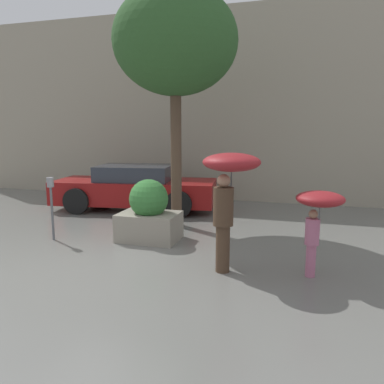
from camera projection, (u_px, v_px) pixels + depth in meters
The scene contains 8 objects.
ground_plane at pixel (100, 264), 6.45m from camera, with size 40.00×40.00×0.00m, color slate.
building_facade at pixel (199, 107), 12.10m from camera, with size 18.00×0.30×6.00m.
planter_box at pixel (149, 214), 7.74m from camera, with size 1.23×0.86×1.28m.
person_adult at pixel (229, 180), 5.90m from camera, with size 0.92×0.92×1.93m.
person_child at pixel (318, 208), 5.66m from camera, with size 0.72×0.72×1.37m.
parked_car_near at pixel (135, 188), 10.73m from camera, with size 4.74×2.36×1.27m.
street_tree at pixel (175, 43), 8.31m from camera, with size 2.79×2.79×5.40m.
parking_meter at pixel (51, 195), 7.68m from camera, with size 0.14×0.14×1.32m.
Camera 1 is at (3.25, -5.47, 2.30)m, focal length 35.00 mm.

